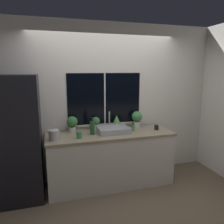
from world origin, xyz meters
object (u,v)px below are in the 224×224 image
at_px(kettle, 54,135).
at_px(mug_black, 156,127).
at_px(potted_plant_far_left, 72,123).
at_px(potted_plant_far_right, 137,118).
at_px(refrigerator, 17,138).
at_px(bottle_tall, 92,127).
at_px(potted_plant_center_left, 96,123).
at_px(soap_bottle, 133,128).
at_px(mug_green, 79,135).
at_px(potted_plant_center_right, 117,121).
at_px(sink, 113,130).

bearing_deg(kettle, mug_black, 2.73).
distance_m(potted_plant_far_left, potted_plant_far_right, 1.16).
bearing_deg(mug_black, refrigerator, 178.74).
distance_m(potted_plant_far_right, kettle, 1.51).
bearing_deg(mug_black, bottle_tall, 178.29).
bearing_deg(bottle_tall, refrigerator, 179.20).
relative_size(potted_plant_center_left, mug_black, 2.78).
relative_size(potted_plant_far_right, mug_black, 3.48).
height_order(potted_plant_far_right, mug_black, potted_plant_far_right).
bearing_deg(potted_plant_far_left, soap_bottle, -14.18).
height_order(potted_plant_far_left, mug_green, potted_plant_far_left).
bearing_deg(potted_plant_center_right, potted_plant_far_right, 0.00).
distance_m(potted_plant_far_left, soap_bottle, 1.02).
height_order(potted_plant_far_right, mug_green, potted_plant_far_right).
bearing_deg(potted_plant_far_right, potted_plant_center_right, -180.00).
bearing_deg(potted_plant_far_left, bottle_tall, -40.02).
xyz_separation_m(sink, kettle, (-0.95, -0.14, 0.04)).
bearing_deg(sink, mug_black, -4.29).
distance_m(refrigerator, soap_bottle, 1.82).
distance_m(potted_plant_far_right, soap_bottle, 0.32).
distance_m(bottle_tall, mug_green, 0.28).
height_order(refrigerator, mug_black, refrigerator).
bearing_deg(bottle_tall, mug_green, -148.41).
relative_size(potted_plant_far_left, mug_black, 3.20).
relative_size(sink, potted_plant_center_right, 2.15).
height_order(potted_plant_far_left, potted_plant_center_left, potted_plant_far_left).
distance_m(sink, soap_bottle, 0.34).
height_order(potted_plant_far_left, bottle_tall, bottle_tall).
height_order(refrigerator, potted_plant_far_left, refrigerator).
bearing_deg(soap_bottle, refrigerator, 179.29).
xyz_separation_m(potted_plant_center_right, potted_plant_far_right, (0.38, 0.00, 0.04)).
height_order(soap_bottle, kettle, kettle).
xyz_separation_m(potted_plant_far_left, potted_plant_center_left, (0.40, -0.00, -0.03)).
xyz_separation_m(potted_plant_far_left, potted_plant_far_right, (1.16, 0.00, 0.01)).
bearing_deg(potted_plant_center_left, bottle_tall, -114.79).
relative_size(bottle_tall, kettle, 1.67).
distance_m(potted_plant_far_right, mug_green, 1.17).
distance_m(refrigerator, potted_plant_center_right, 1.62).
bearing_deg(potted_plant_center_right, potted_plant_center_left, 180.00).
relative_size(refrigerator, potted_plant_far_right, 6.45).
height_order(potted_plant_center_right, mug_black, potted_plant_center_right).
bearing_deg(potted_plant_far_left, potted_plant_center_right, -0.00).
bearing_deg(bottle_tall, potted_plant_far_right, 15.59).
relative_size(potted_plant_far_left, soap_bottle, 1.75).
distance_m(bottle_tall, mug_black, 1.12).
height_order(mug_green, kettle, kettle).
relative_size(potted_plant_far_left, bottle_tall, 0.94).
relative_size(sink, bottle_tall, 1.81).
relative_size(mug_black, mug_green, 0.78).
xyz_separation_m(potted_plant_center_right, mug_black, (0.64, -0.28, -0.09)).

